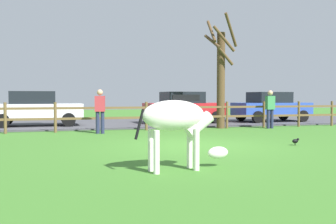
% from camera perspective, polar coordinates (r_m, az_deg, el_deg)
% --- Properties ---
extents(ground_plane, '(60.00, 60.00, 0.00)m').
position_cam_1_polar(ground_plane, '(10.76, 4.12, -5.01)').
color(ground_plane, '#3D7528').
extents(parking_asphalt, '(28.00, 7.40, 0.05)m').
position_cam_1_polar(parking_asphalt, '(19.74, -4.91, -1.59)').
color(parking_asphalt, '#47474C').
rests_on(parking_asphalt, ground_plane).
extents(paddock_fence, '(21.43, 0.11, 1.16)m').
position_cam_1_polar(paddock_fence, '(15.42, -3.28, -0.32)').
color(paddock_fence, brown).
rests_on(paddock_fence, ground_plane).
extents(bare_tree, '(1.40, 1.24, 4.85)m').
position_cam_1_polar(bare_tree, '(16.54, 7.96, 5.69)').
color(bare_tree, '#513A23').
rests_on(bare_tree, ground_plane).
extents(zebra, '(1.93, 0.65, 1.41)m').
position_cam_1_polar(zebra, '(7.02, 1.51, -1.34)').
color(zebra, white).
rests_on(zebra, ground_plane).
extents(crow_on_grass, '(0.21, 0.10, 0.20)m').
position_cam_1_polar(crow_on_grass, '(11.28, 18.63, -4.14)').
color(crow_on_grass, black).
rests_on(crow_on_grass, ground_plane).
extents(parked_car_white, '(4.06, 2.00, 1.56)m').
position_cam_1_polar(parked_car_white, '(18.08, -19.26, 0.53)').
color(parked_car_white, white).
rests_on(parked_car_white, parking_asphalt).
extents(parked_car_blue, '(4.08, 2.04, 1.56)m').
position_cam_1_polar(parked_car_blue, '(20.87, 15.21, 0.80)').
color(parked_car_blue, '#2D4CAD').
rests_on(parked_car_blue, parking_asphalt).
extents(parked_car_red, '(4.11, 2.12, 1.56)m').
position_cam_1_polar(parked_car_red, '(19.10, 2.44, 0.75)').
color(parked_car_red, red).
rests_on(parked_car_red, parking_asphalt).
extents(visitor_left_of_tree, '(0.36, 0.22, 1.64)m').
position_cam_1_polar(visitor_left_of_tree, '(16.87, 15.11, 0.67)').
color(visitor_left_of_tree, '#232847').
rests_on(visitor_left_of_tree, ground_plane).
extents(visitor_right_of_tree, '(0.40, 0.30, 1.64)m').
position_cam_1_polar(visitor_right_of_tree, '(14.25, -10.19, 0.42)').
color(visitor_right_of_tree, '#232847').
rests_on(visitor_right_of_tree, ground_plane).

